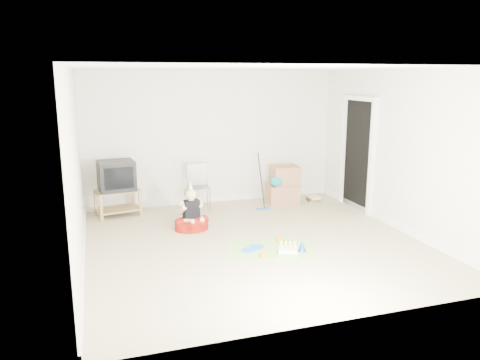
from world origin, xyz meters
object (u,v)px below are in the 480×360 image
object	(u,v)px
seated_woman	(191,219)
crt_tv	(116,176)
tv_stand	(118,201)
birthday_cake	(288,251)
folding_chair	(199,188)
cardboard_boxes	(283,186)

from	to	relation	value
seated_woman	crt_tv	bearing A→B (deg)	133.59
tv_stand	crt_tv	distance (m)	0.46
seated_woman	birthday_cake	bearing A→B (deg)	-53.34
tv_stand	folding_chair	distance (m)	1.49
tv_stand	folding_chair	size ratio (longest dim) A/B	0.94
folding_chair	seated_woman	xyz separation A→B (m)	(-0.36, -1.05, -0.26)
seated_woman	birthday_cake	size ratio (longest dim) A/B	2.51
crt_tv	cardboard_boxes	size ratio (longest dim) A/B	0.82
tv_stand	folding_chair	bearing A→B (deg)	-4.47
tv_stand	cardboard_boxes	size ratio (longest dim) A/B	1.12
folding_chair	seated_woman	world-z (taller)	folding_chair
tv_stand	cardboard_boxes	bearing A→B (deg)	-2.83
folding_chair	crt_tv	bearing A→B (deg)	175.53
tv_stand	birthday_cake	size ratio (longest dim) A/B	2.57
cardboard_boxes	tv_stand	bearing A→B (deg)	177.17
cardboard_boxes	crt_tv	bearing A→B (deg)	177.17
folding_chair	birthday_cake	xyz separation A→B (m)	(0.74, -2.53, -0.40)
tv_stand	seated_woman	xyz separation A→B (m)	(1.11, -1.17, -0.10)
tv_stand	crt_tv	world-z (taller)	crt_tv
crt_tv	seated_woman	world-z (taller)	crt_tv
tv_stand	birthday_cake	bearing A→B (deg)	-50.11
folding_chair	cardboard_boxes	distance (m)	1.70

